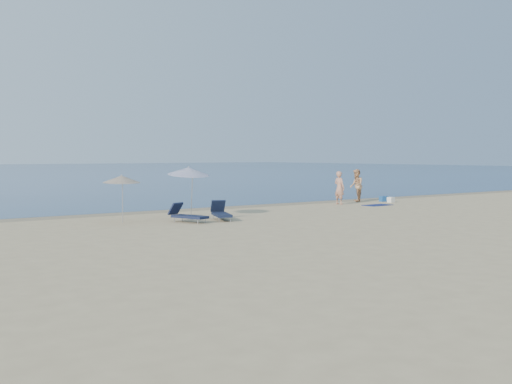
{
  "coord_description": "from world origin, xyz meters",
  "views": [
    {
      "loc": [
        -21.73,
        -8.66,
        2.79
      ],
      "look_at": [
        -3.79,
        16.0,
        1.0
      ],
      "focal_mm": 45.0,
      "sensor_mm": 36.0,
      "label": 1
    }
  ],
  "objects_px": {
    "blue_cooler": "(384,199)",
    "person_left": "(339,188)",
    "umbrella_near": "(189,171)",
    "person_right": "(356,185)"
  },
  "relations": [
    {
      "from": "blue_cooler",
      "to": "person_left",
      "type": "bearing_deg",
      "value": -170.98
    },
    {
      "from": "umbrella_near",
      "to": "person_left",
      "type": "bearing_deg",
      "value": 18.59
    },
    {
      "from": "person_right",
      "to": "blue_cooler",
      "type": "xyz_separation_m",
      "value": [
        1.45,
        -0.82,
        -0.8
      ]
    },
    {
      "from": "person_right",
      "to": "umbrella_near",
      "type": "xyz_separation_m",
      "value": [
        -12.88,
        -2.64,
        1.1
      ]
    },
    {
      "from": "person_left",
      "to": "umbrella_near",
      "type": "bearing_deg",
      "value": 95.3
    },
    {
      "from": "blue_cooler",
      "to": "person_right",
      "type": "bearing_deg",
      "value": 159.33
    },
    {
      "from": "person_left",
      "to": "umbrella_near",
      "type": "xyz_separation_m",
      "value": [
        -10.71,
        -1.8,
        1.13
      ]
    },
    {
      "from": "umbrella_near",
      "to": "person_right",
      "type": "bearing_deg",
      "value": 20.6
    },
    {
      "from": "person_left",
      "to": "blue_cooler",
      "type": "relative_size",
      "value": 4.08
    },
    {
      "from": "person_left",
      "to": "person_right",
      "type": "height_order",
      "value": "person_right"
    }
  ]
}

